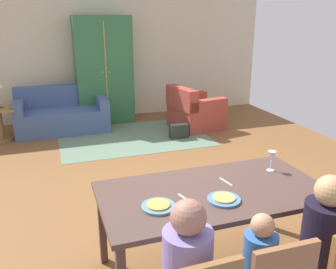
{
  "coord_description": "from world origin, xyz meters",
  "views": [
    {
      "loc": [
        -1.22,
        -3.72,
        2.08
      ],
      "look_at": [
        -0.02,
        -0.19,
        0.85
      ],
      "focal_mm": 38.51,
      "sensor_mm": 36.0,
      "label": 1
    }
  ],
  "objects_px": {
    "couch": "(62,115)",
    "handbag": "(179,131)",
    "plate_near_child": "(224,199)",
    "wine_glass": "(272,157)",
    "dining_table": "(213,198)",
    "side_table": "(0,119)",
    "armchair": "(194,112)",
    "plate_near_man": "(158,206)",
    "armoire": "(104,70)",
    "person_woman": "(317,252)"
  },
  "relations": [
    {
      "from": "couch",
      "to": "handbag",
      "type": "height_order",
      "value": "couch"
    },
    {
      "from": "plate_near_child",
      "to": "wine_glass",
      "type": "bearing_deg",
      "value": 28.99
    },
    {
      "from": "dining_table",
      "to": "handbag",
      "type": "relative_size",
      "value": 5.64
    },
    {
      "from": "dining_table",
      "to": "couch",
      "type": "bearing_deg",
      "value": 101.73
    },
    {
      "from": "plate_near_child",
      "to": "wine_glass",
      "type": "distance_m",
      "value": 0.75
    },
    {
      "from": "side_table",
      "to": "armchair",
      "type": "bearing_deg",
      "value": -6.73
    },
    {
      "from": "plate_near_man",
      "to": "armoire",
      "type": "height_order",
      "value": "armoire"
    },
    {
      "from": "plate_near_child",
      "to": "wine_glass",
      "type": "relative_size",
      "value": 1.34
    },
    {
      "from": "armchair",
      "to": "handbag",
      "type": "bearing_deg",
      "value": -135.41
    },
    {
      "from": "plate_near_child",
      "to": "couch",
      "type": "relative_size",
      "value": 0.15
    },
    {
      "from": "side_table",
      "to": "handbag",
      "type": "height_order",
      "value": "side_table"
    },
    {
      "from": "armchair",
      "to": "handbag",
      "type": "height_order",
      "value": "armchair"
    },
    {
      "from": "dining_table",
      "to": "armchair",
      "type": "distance_m",
      "value": 4.18
    },
    {
      "from": "plate_near_child",
      "to": "armoire",
      "type": "bearing_deg",
      "value": 90.61
    },
    {
      "from": "plate_near_man",
      "to": "wine_glass",
      "type": "height_order",
      "value": "wine_glass"
    },
    {
      "from": "wine_glass",
      "to": "armchair",
      "type": "bearing_deg",
      "value": 77.39
    },
    {
      "from": "person_woman",
      "to": "armchair",
      "type": "relative_size",
      "value": 1.11
    },
    {
      "from": "person_woman",
      "to": "side_table",
      "type": "xyz_separation_m",
      "value": [
        -2.49,
        4.95,
        -0.14
      ]
    },
    {
      "from": "dining_table",
      "to": "plate_near_child",
      "type": "relative_size",
      "value": 7.22
    },
    {
      "from": "dining_table",
      "to": "wine_glass",
      "type": "relative_size",
      "value": 9.7
    },
    {
      "from": "dining_table",
      "to": "couch",
      "type": "relative_size",
      "value": 1.08
    },
    {
      "from": "dining_table",
      "to": "armoire",
      "type": "height_order",
      "value": "armoire"
    },
    {
      "from": "armchair",
      "to": "handbag",
      "type": "relative_size",
      "value": 3.13
    },
    {
      "from": "plate_near_man",
      "to": "handbag",
      "type": "height_order",
      "value": "plate_near_man"
    },
    {
      "from": "wine_glass",
      "to": "handbag",
      "type": "bearing_deg",
      "value": 84.1
    },
    {
      "from": "dining_table",
      "to": "plate_near_child",
      "type": "height_order",
      "value": "plate_near_child"
    },
    {
      "from": "armchair",
      "to": "armoire",
      "type": "bearing_deg",
      "value": 145.53
    },
    {
      "from": "person_woman",
      "to": "plate_near_man",
      "type": "bearing_deg",
      "value": 151.71
    },
    {
      "from": "plate_near_child",
      "to": "person_woman",
      "type": "height_order",
      "value": "person_woman"
    },
    {
      "from": "armoire",
      "to": "person_woman",
      "type": "bearing_deg",
      "value": -84.41
    },
    {
      "from": "plate_near_child",
      "to": "armoire",
      "type": "relative_size",
      "value": 0.12
    },
    {
      "from": "wine_glass",
      "to": "armchair",
      "type": "height_order",
      "value": "wine_glass"
    },
    {
      "from": "person_woman",
      "to": "side_table",
      "type": "distance_m",
      "value": 5.54
    },
    {
      "from": "couch",
      "to": "plate_near_man",
      "type": "bearing_deg",
      "value": -84.51
    },
    {
      "from": "armoire",
      "to": "plate_near_man",
      "type": "bearing_deg",
      "value": -94.99
    },
    {
      "from": "wine_glass",
      "to": "plate_near_child",
      "type": "bearing_deg",
      "value": -151.01
    },
    {
      "from": "armoire",
      "to": "handbag",
      "type": "height_order",
      "value": "armoire"
    },
    {
      "from": "dining_table",
      "to": "armoire",
      "type": "relative_size",
      "value": 0.86
    },
    {
      "from": "plate_near_man",
      "to": "wine_glass",
      "type": "distance_m",
      "value": 1.19
    },
    {
      "from": "person_woman",
      "to": "side_table",
      "type": "height_order",
      "value": "person_woman"
    },
    {
      "from": "armoire",
      "to": "side_table",
      "type": "relative_size",
      "value": 3.62
    },
    {
      "from": "armchair",
      "to": "dining_table",
      "type": "bearing_deg",
      "value": -110.83
    },
    {
      "from": "handbag",
      "to": "couch",
      "type": "bearing_deg",
      "value": 149.01
    },
    {
      "from": "plate_near_man",
      "to": "plate_near_child",
      "type": "distance_m",
      "value": 0.5
    },
    {
      "from": "plate_near_child",
      "to": "couch",
      "type": "distance_m",
      "value": 4.85
    },
    {
      "from": "armchair",
      "to": "handbag",
      "type": "xyz_separation_m",
      "value": [
        -0.5,
        -0.49,
        -0.19
      ]
    },
    {
      "from": "person_woman",
      "to": "handbag",
      "type": "xyz_separation_m",
      "value": [
        0.49,
        4.05,
        -0.38
      ]
    },
    {
      "from": "dining_table",
      "to": "plate_near_man",
      "type": "distance_m",
      "value": 0.52
    },
    {
      "from": "person_woman",
      "to": "handbag",
      "type": "bearing_deg",
      "value": 83.11
    },
    {
      "from": "armoire",
      "to": "handbag",
      "type": "bearing_deg",
      "value": -56.1
    }
  ]
}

